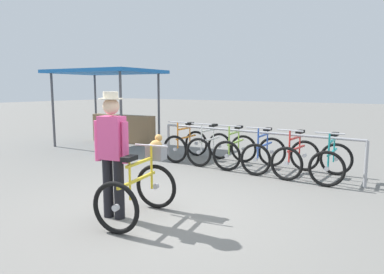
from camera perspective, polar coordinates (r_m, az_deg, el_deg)
The scene contains 11 objects.
ground_plane at distance 5.20m, azimuth -4.65°, elevation -12.08°, with size 80.00×80.00×0.00m, color slate.
bike_rack_rail at distance 7.68m, azimuth 9.34°, elevation -0.23°, with size 4.61×0.19×0.88m.
racked_bike_orange at distance 8.85m, azimuth -0.95°, elevation -1.24°, with size 0.74×1.13×0.97m.
racked_bike_white at distance 8.45m, azimuth 2.84°, elevation -1.68°, with size 0.71×1.11×0.97m.
racked_bike_lime at distance 8.10m, azimuth 6.99°, elevation -2.16°, with size 0.77×1.16×0.97m.
racked_bike_blue at distance 7.79m, azimuth 11.49°, elevation -2.66°, with size 0.73×1.13×0.97m.
racked_bike_red at distance 7.53m, azimuth 16.34°, elevation -3.18°, with size 0.70×1.12×0.97m.
racked_bike_teal at distance 7.33m, azimuth 21.50°, elevation -3.72°, with size 0.73×1.14×0.97m.
featured_bicycle at distance 4.95m, azimuth -7.98°, elevation -7.25°, with size 0.87×1.25×1.09m.
person_with_featured_bike at distance 4.90m, azimuth -12.66°, elevation -2.00°, with size 0.52×0.32×1.72m.
market_stall at distance 11.40m, azimuth -12.41°, elevation 5.82°, with size 3.33×2.62×2.30m.
Camera 1 is at (3.10, -3.78, 1.77)m, focal length 33.26 mm.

